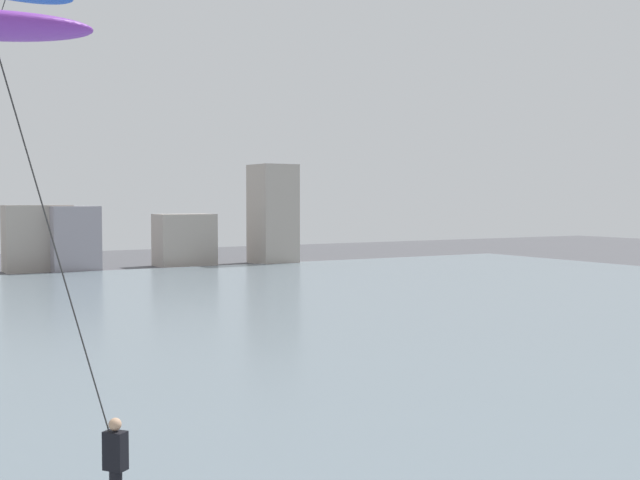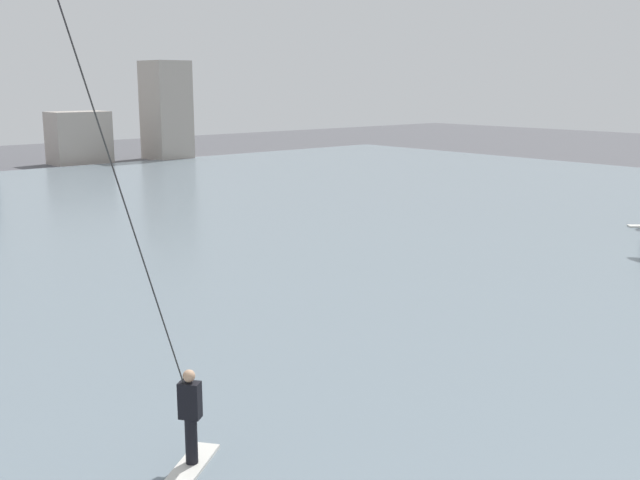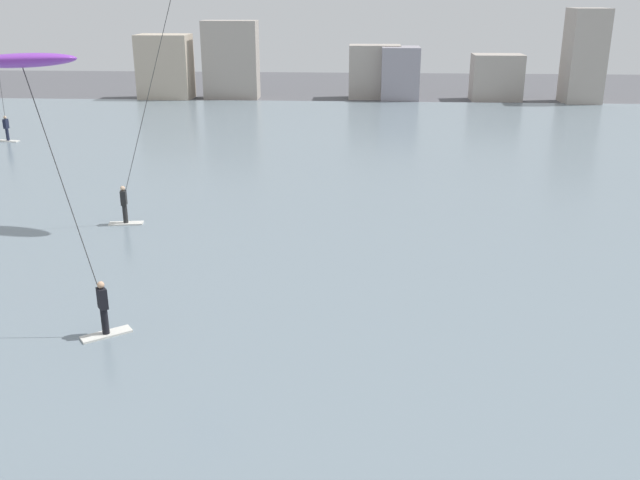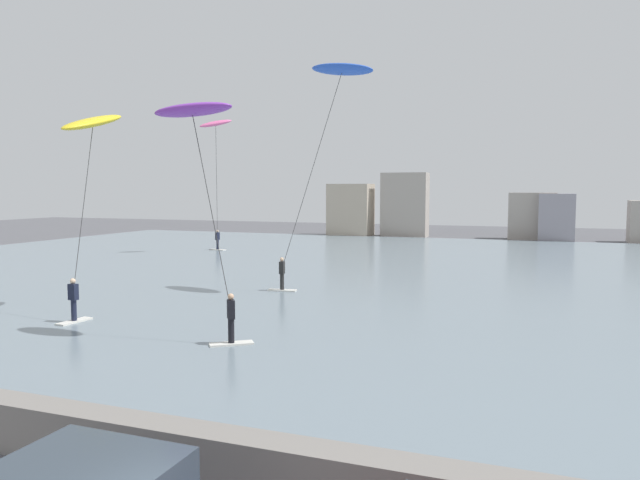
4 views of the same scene
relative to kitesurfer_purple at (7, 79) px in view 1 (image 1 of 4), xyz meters
The scene contains 3 objects.
water_bay 20.84m from the kitesurfer_purple, 67.85° to the left, with size 84.00×52.00×0.10m, color slate.
far_shore_buildings 46.81m from the kitesurfer_purple, 79.33° to the left, with size 40.34×4.65×7.89m.
kitesurfer_purple is the anchor object (origin of this frame).
Camera 1 is at (-9.49, -0.25, 5.10)m, focal length 45.41 mm.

